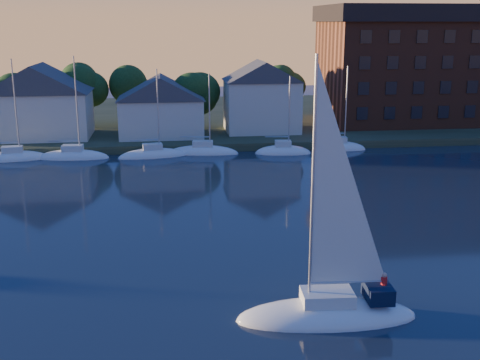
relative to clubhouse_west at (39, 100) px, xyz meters
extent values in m
cube|color=#2C3820|center=(22.00, 17.00, -5.93)|extent=(160.00, 50.00, 2.00)
cube|color=brown|center=(22.00, -6.00, -5.93)|extent=(120.00, 3.00, 1.00)
cube|color=silver|center=(0.00, 0.00, -1.93)|extent=(13.00, 9.00, 6.00)
cube|color=silver|center=(16.00, -1.00, -2.43)|extent=(11.00, 8.00, 5.00)
cube|color=silver|center=(30.00, 1.00, -1.43)|extent=(10.00, 8.00, 7.00)
cube|color=brown|center=(56.00, 7.00, 2.57)|extent=(30.00, 16.00, 15.00)
cube|color=black|center=(56.00, 7.00, 11.27)|extent=(31.00, 17.00, 2.40)
cylinder|color=#3C251B|center=(-4.00, 5.00, -3.18)|extent=(0.50, 0.50, 3.50)
sphere|color=#1C3613|center=(-4.00, 5.00, 1.27)|extent=(5.40, 5.40, 5.40)
cylinder|color=#3C251B|center=(4.00, 5.00, -3.18)|extent=(0.50, 0.50, 3.50)
sphere|color=#1C3613|center=(4.00, 5.00, 1.27)|extent=(5.40, 5.40, 5.40)
cylinder|color=#3C251B|center=(12.00, 5.00, -3.18)|extent=(0.50, 0.50, 3.50)
sphere|color=#1C3613|center=(12.00, 5.00, 1.27)|extent=(5.40, 5.40, 5.40)
cylinder|color=#3C251B|center=(20.00, 5.00, -3.18)|extent=(0.50, 0.50, 3.50)
sphere|color=#1C3613|center=(20.00, 5.00, 1.27)|extent=(5.40, 5.40, 5.40)
cylinder|color=#3C251B|center=(28.00, 5.00, -3.18)|extent=(0.50, 0.50, 3.50)
sphere|color=#1C3613|center=(28.00, 5.00, 1.27)|extent=(5.40, 5.40, 5.40)
cylinder|color=#3C251B|center=(36.00, 5.00, -3.18)|extent=(0.50, 0.50, 3.50)
sphere|color=#1C3613|center=(36.00, 5.00, 1.27)|extent=(5.40, 5.40, 5.40)
cylinder|color=#3C251B|center=(44.00, 5.00, -3.18)|extent=(0.50, 0.50, 3.50)
sphere|color=#1C3613|center=(44.00, 5.00, 1.27)|extent=(5.40, 5.40, 5.40)
cylinder|color=#3C251B|center=(52.00, 5.00, -3.18)|extent=(0.50, 0.50, 3.50)
sphere|color=#1C3613|center=(52.00, 5.00, 1.27)|extent=(5.40, 5.40, 5.40)
cylinder|color=#3C251B|center=(60.00, 5.00, -3.18)|extent=(0.50, 0.50, 3.50)
sphere|color=#1C3613|center=(60.00, 5.00, 1.27)|extent=(5.40, 5.40, 5.40)
ellipsoid|color=white|center=(-2.00, -9.00, -5.93)|extent=(7.50, 2.40, 2.20)
cube|color=silver|center=(-2.00, -9.00, -4.63)|extent=(2.10, 1.32, 0.70)
cylinder|color=#A5A8AD|center=(-1.25, -9.00, 0.02)|extent=(0.16, 0.16, 10.00)
cylinder|color=#A5A8AD|center=(-2.83, -9.00, -3.78)|extent=(3.15, 0.12, 0.12)
ellipsoid|color=white|center=(6.00, -9.00, -5.93)|extent=(7.50, 2.40, 2.20)
cube|color=silver|center=(6.00, -9.00, -4.63)|extent=(2.10, 1.32, 0.70)
cylinder|color=#A5A8AD|center=(6.75, -9.00, 0.02)|extent=(0.16, 0.16, 10.00)
cylinder|color=#A5A8AD|center=(5.17, -9.00, -3.78)|extent=(3.15, 0.12, 0.12)
ellipsoid|color=white|center=(14.00, -9.00, -5.93)|extent=(7.50, 2.40, 2.20)
cube|color=silver|center=(14.00, -9.00, -4.63)|extent=(2.10, 1.32, 0.70)
cylinder|color=#A5A8AD|center=(14.75, -9.00, 0.02)|extent=(0.16, 0.16, 10.00)
cylinder|color=#A5A8AD|center=(13.17, -9.00, -3.78)|extent=(3.15, 0.12, 0.12)
ellipsoid|color=white|center=(22.00, -9.00, -5.93)|extent=(7.50, 2.40, 2.20)
cube|color=silver|center=(22.00, -9.00, -4.63)|extent=(2.10, 1.32, 0.70)
cylinder|color=#A5A8AD|center=(22.75, -9.00, 0.02)|extent=(0.16, 0.16, 10.00)
cylinder|color=#A5A8AD|center=(21.17, -9.00, -3.78)|extent=(3.15, 0.12, 0.12)
ellipsoid|color=white|center=(30.00, -9.00, -5.93)|extent=(7.50, 2.40, 2.20)
cube|color=silver|center=(30.00, -9.00, -4.63)|extent=(2.10, 1.32, 0.70)
cylinder|color=#A5A8AD|center=(30.75, -9.00, 0.02)|extent=(0.16, 0.16, 10.00)
cylinder|color=#A5A8AD|center=(29.17, -9.00, -3.78)|extent=(3.15, 0.12, 0.12)
ellipsoid|color=white|center=(38.00, -9.00, -5.93)|extent=(7.50, 2.40, 2.20)
cube|color=silver|center=(38.00, -9.00, -4.63)|extent=(2.10, 1.32, 0.70)
cylinder|color=#A5A8AD|center=(38.75, -9.00, 0.02)|extent=(0.16, 0.16, 10.00)
cylinder|color=#A5A8AD|center=(37.17, -9.00, -3.78)|extent=(3.15, 0.12, 0.12)
ellipsoid|color=white|center=(25.05, -52.73, -5.93)|extent=(10.28, 3.82, 2.20)
cube|color=silver|center=(25.05, -52.73, -4.63)|extent=(2.93, 1.95, 0.70)
cylinder|color=#A5A8AD|center=(24.04, -52.68, 1.76)|extent=(0.16, 0.16, 13.49)
cylinder|color=#A5A8AD|center=(26.16, -52.79, -3.78)|extent=(4.25, 0.36, 0.12)
cube|color=black|center=(27.88, -52.89, -4.43)|extent=(1.51, 2.03, 0.90)
camera|label=1|loc=(16.50, -82.22, 10.02)|focal=45.00mm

